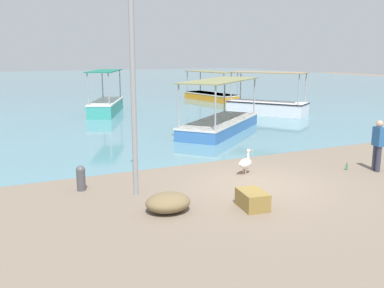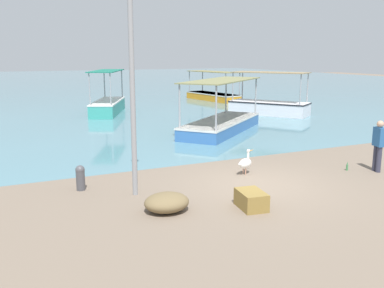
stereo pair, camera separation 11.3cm
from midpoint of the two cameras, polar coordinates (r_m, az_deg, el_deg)
ground at (r=12.83m, az=8.44°, el=-5.36°), size 120.00×120.00×0.00m
harbor_water at (r=58.66m, az=-18.87°, el=7.58°), size 110.00×90.00×0.00m
fishing_boat_far_right at (r=27.72m, az=9.87°, el=5.08°), size 4.27×5.08×2.68m
fishing_boat_near_left at (r=21.23m, az=3.65°, el=2.97°), size 6.20×5.70×2.55m
fishing_boat_far_left at (r=28.31m, az=-11.50°, el=5.18°), size 3.56×5.56×2.75m
fishing_boat_near_right at (r=35.93m, az=2.47°, el=6.62°), size 2.56×5.80×2.37m
pelican at (r=13.78m, az=6.89°, el=-2.50°), size 0.78×0.46×0.80m
lamp_post at (r=11.31m, az=-8.26°, el=11.49°), size 0.28×0.28×6.71m
mooring_bollard at (r=12.48m, az=-14.85°, el=-4.29°), size 0.26×0.26×0.72m
fisherman_standing at (r=15.16m, az=23.35°, el=-0.02°), size 0.31×0.44×1.69m
net_pile at (r=10.55m, az=-3.52°, el=-7.78°), size 1.12×0.95×0.47m
cargo_crate at (r=10.86m, az=7.77°, el=-7.36°), size 0.72×0.96×0.44m
glass_bottle at (r=15.10m, az=19.73°, el=-2.90°), size 0.07×0.07×0.27m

